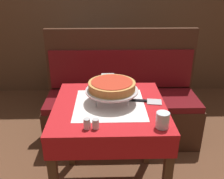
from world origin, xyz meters
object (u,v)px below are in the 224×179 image
object	(u,v)px
pizza_server	(141,101)
salt_shaker	(87,124)
dining_table_front	(110,118)
pizza_pan_stand	(112,91)
booth_bench	(122,109)
dining_table_rear	(85,55)
pepper_shaker	(96,124)
deep_dish_pizza	(112,86)
water_glass_near	(163,120)
condiment_caddy	(77,43)
napkin_holder	(108,80)

from	to	relation	value
pizza_server	salt_shaker	size ratio (longest dim) A/B	4.90
dining_table_front	pizza_pan_stand	xyz separation A→B (m)	(0.02, 0.04, 0.18)
pizza_pan_stand	pizza_server	world-z (taller)	pizza_pan_stand
dining_table_front	booth_bench	bearing A→B (deg)	80.04
salt_shaker	dining_table_front	bearing A→B (deg)	65.53
dining_table_rear	pizza_pan_stand	xyz separation A→B (m)	(0.29, -1.52, 0.19)
dining_table_rear	pepper_shaker	distance (m)	1.86
dining_table_front	pizza_pan_stand	size ratio (longest dim) A/B	2.20
booth_bench	dining_table_front	bearing A→B (deg)	-99.96
dining_table_front	pepper_shaker	size ratio (longest dim) A/B	13.61
pizza_pan_stand	deep_dish_pizza	distance (m)	0.04
deep_dish_pizza	pizza_server	size ratio (longest dim) A/B	1.03
water_glass_near	condiment_caddy	world-z (taller)	condiment_caddy
dining_table_front	water_glass_near	bearing A→B (deg)	-44.94
pepper_shaker	pizza_pan_stand	bearing A→B (deg)	73.02
water_glass_near	pepper_shaker	world-z (taller)	water_glass_near
salt_shaker	pepper_shaker	size ratio (longest dim) A/B	1.08
salt_shaker	condiment_caddy	world-z (taller)	condiment_caddy
booth_bench	pizza_server	bearing A→B (deg)	-83.52
dining_table_front	pizza_pan_stand	world-z (taller)	pizza_pan_stand
salt_shaker	napkin_holder	xyz separation A→B (m)	(0.12, 0.61, 0.02)
pepper_shaker	dining_table_front	bearing A→B (deg)	73.91
dining_table_front	pizza_server	size ratio (longest dim) A/B	2.58
deep_dish_pizza	water_glass_near	world-z (taller)	deep_dish_pizza
water_glass_near	condiment_caddy	bearing A→B (deg)	109.99
dining_table_front	deep_dish_pizza	world-z (taller)	deep_dish_pizza
pizza_server	booth_bench	bearing A→B (deg)	96.48
dining_table_rear	booth_bench	world-z (taller)	booth_bench
water_glass_near	napkin_holder	bearing A→B (deg)	115.74
pizza_server	water_glass_near	world-z (taller)	water_glass_near
dining_table_rear	water_glass_near	distance (m)	1.93
salt_shaker	booth_bench	bearing A→B (deg)	75.84
dining_table_rear	water_glass_near	world-z (taller)	water_glass_near
pizza_server	napkin_holder	distance (m)	0.37
pizza_server	condiment_caddy	size ratio (longest dim) A/B	1.67
dining_table_front	napkin_holder	bearing A→B (deg)	91.36
deep_dish_pizza	pizza_server	world-z (taller)	deep_dish_pizza
napkin_holder	condiment_caddy	size ratio (longest dim) A/B	0.56
water_glass_near	salt_shaker	world-z (taller)	water_glass_near
water_glass_near	napkin_holder	xyz separation A→B (m)	(-0.29, 0.61, -0.00)
water_glass_near	booth_bench	bearing A→B (deg)	98.38
booth_bench	dining_table_rear	bearing A→B (deg)	117.06
pizza_server	napkin_holder	bearing A→B (deg)	127.73
salt_shaker	pizza_server	bearing A→B (deg)	43.13
booth_bench	water_glass_near	xyz separation A→B (m)	(0.15, -1.04, 0.49)
pepper_shaker	dining_table_rear	bearing A→B (deg)	95.93
napkin_holder	condiment_caddy	world-z (taller)	condiment_caddy
deep_dish_pizza	pepper_shaker	xyz separation A→B (m)	(-0.10, -0.32, -0.09)
booth_bench	pepper_shaker	bearing A→B (deg)	-101.67
condiment_caddy	napkin_holder	bearing A→B (deg)	-73.17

